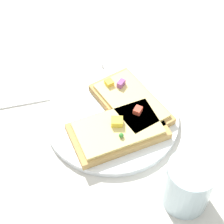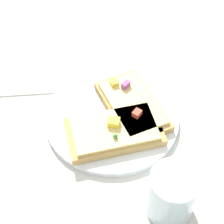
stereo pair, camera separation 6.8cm
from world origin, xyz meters
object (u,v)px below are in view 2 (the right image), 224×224
(napkin, at_px, (40,76))
(fork, at_px, (90,109))
(plate, at_px, (112,117))
(drinking_glass, at_px, (172,194))
(pizza_slice_main, at_px, (112,131))
(pizza_slice_corner, at_px, (132,105))
(knife, at_px, (122,87))

(napkin, bearing_deg, fork, -47.33)
(plate, distance_m, drinking_glass, 0.20)
(fork, bearing_deg, plate, 64.03)
(pizza_slice_main, bearing_deg, plate, -103.80)
(pizza_slice_corner, bearing_deg, napkin, 39.17)
(knife, distance_m, pizza_slice_corner, 0.06)
(knife, bearing_deg, drinking_glass, 5.70)
(pizza_slice_corner, xyz_separation_m, drinking_glass, (0.03, -0.20, 0.02))
(napkin, bearing_deg, pizza_slice_main, -50.80)
(drinking_glass, height_order, napkin, drinking_glass)
(knife, bearing_deg, napkin, -112.90)
(plate, bearing_deg, fork, 158.16)
(drinking_glass, xyz_separation_m, napkin, (-0.21, 0.31, -0.04))
(pizza_slice_corner, height_order, drinking_glass, drinking_glass)
(plate, relative_size, napkin, 1.57)
(drinking_glass, bearing_deg, fork, 119.36)
(pizza_slice_main, relative_size, napkin, 1.13)
(knife, bearing_deg, pizza_slice_main, -19.57)
(drinking_glass, bearing_deg, pizza_slice_corner, 99.63)
(pizza_slice_main, height_order, pizza_slice_corner, same)
(pizza_slice_main, bearing_deg, knife, -113.98)
(pizza_slice_main, relative_size, drinking_glass, 1.97)
(plate, height_order, napkin, plate)
(plate, bearing_deg, drinking_glass, -68.53)
(knife, height_order, pizza_slice_main, pizza_slice_main)
(plate, bearing_deg, pizza_slice_main, -94.70)
(napkin, bearing_deg, pizza_slice_corner, -31.57)
(drinking_glass, bearing_deg, napkin, 124.51)
(pizza_slice_corner, relative_size, drinking_glass, 1.96)
(fork, relative_size, drinking_glass, 2.18)
(pizza_slice_main, bearing_deg, drinking_glass, 109.15)
(drinking_glass, relative_size, napkin, 0.58)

